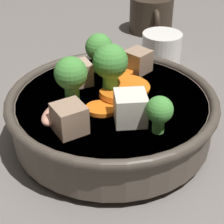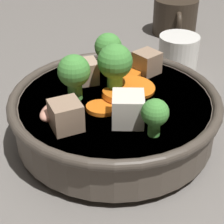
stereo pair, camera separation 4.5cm
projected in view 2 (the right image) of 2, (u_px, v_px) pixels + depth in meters
The scene contains 4 objects.
ground_plane at pixel (112, 138), 0.47m from camera, with size 3.00×3.00×0.00m, color slate.
stirfry_bowl at pixel (111, 109), 0.45m from camera, with size 0.25×0.25×0.12m.
tea_cup at pixel (176, 53), 0.62m from camera, with size 0.07×0.07×0.06m.
dark_mug at pixel (173, 16), 0.76m from camera, with size 0.11×0.09×0.07m.
Camera 2 is at (0.38, 0.00, 0.29)m, focal length 60.00 mm.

